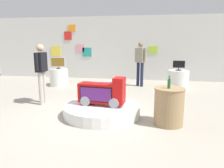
{
  "coord_description": "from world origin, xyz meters",
  "views": [
    {
      "loc": [
        1.34,
        -4.51,
        1.72
      ],
      "look_at": [
        0.41,
        0.82,
        0.66
      ],
      "focal_mm": 34.25,
      "sensor_mm": 36.0,
      "label": 1
    }
  ],
  "objects_px": {
    "main_display_pedestal": "(102,110)",
    "display_pedestal_left_rear": "(59,77)",
    "shopper_browsing_near_truck": "(41,69)",
    "shopper_browsing_rear": "(140,60)",
    "tv_on_left_rear": "(58,62)",
    "tv_on_center_rear": "(179,65)",
    "novelty_firetruck_tv": "(103,94)",
    "display_pedestal_center_rear": "(178,79)",
    "bottle_on_side_table": "(169,83)",
    "side_table_round": "(169,106)"
  },
  "relations": [
    {
      "from": "novelty_firetruck_tv",
      "to": "side_table_round",
      "type": "relative_size",
      "value": 1.4
    },
    {
      "from": "tv_on_left_rear",
      "to": "shopper_browsing_near_truck",
      "type": "relative_size",
      "value": 0.32
    },
    {
      "from": "tv_on_center_rear",
      "to": "shopper_browsing_rear",
      "type": "relative_size",
      "value": 0.25
    },
    {
      "from": "novelty_firetruck_tv",
      "to": "tv_on_center_rear",
      "type": "height_order",
      "value": "tv_on_center_rear"
    },
    {
      "from": "shopper_browsing_rear",
      "to": "main_display_pedestal",
      "type": "bearing_deg",
      "value": -101.32
    },
    {
      "from": "side_table_round",
      "to": "shopper_browsing_near_truck",
      "type": "xyz_separation_m",
      "value": [
        -3.37,
        1.0,
        0.58
      ]
    },
    {
      "from": "tv_on_center_rear",
      "to": "shopper_browsing_near_truck",
      "type": "relative_size",
      "value": 0.26
    },
    {
      "from": "tv_on_left_rear",
      "to": "side_table_round",
      "type": "relative_size",
      "value": 0.67
    },
    {
      "from": "display_pedestal_center_rear",
      "to": "side_table_round",
      "type": "xyz_separation_m",
      "value": [
        -0.65,
        -3.79,
        0.06
      ]
    },
    {
      "from": "shopper_browsing_near_truck",
      "to": "tv_on_left_rear",
      "type": "bearing_deg",
      "value": 104.02
    },
    {
      "from": "tv_on_center_rear",
      "to": "tv_on_left_rear",
      "type": "bearing_deg",
      "value": -176.66
    },
    {
      "from": "main_display_pedestal",
      "to": "display_pedestal_center_rear",
      "type": "relative_size",
      "value": 2.33
    },
    {
      "from": "shopper_browsing_rear",
      "to": "display_pedestal_left_rear",
      "type": "bearing_deg",
      "value": -171.95
    },
    {
      "from": "side_table_round",
      "to": "shopper_browsing_near_truck",
      "type": "bearing_deg",
      "value": 163.53
    },
    {
      "from": "display_pedestal_left_rear",
      "to": "tv_on_left_rear",
      "type": "distance_m",
      "value": 0.59
    },
    {
      "from": "side_table_round",
      "to": "display_pedestal_left_rear",
      "type": "bearing_deg",
      "value": 138.59
    },
    {
      "from": "bottle_on_side_table",
      "to": "shopper_browsing_rear",
      "type": "bearing_deg",
      "value": 100.76
    },
    {
      "from": "display_pedestal_left_rear",
      "to": "shopper_browsing_near_truck",
      "type": "bearing_deg",
      "value": -76.03
    },
    {
      "from": "novelty_firetruck_tv",
      "to": "tv_on_center_rear",
      "type": "bearing_deg",
      "value": 58.21
    },
    {
      "from": "shopper_browsing_near_truck",
      "to": "shopper_browsing_rear",
      "type": "xyz_separation_m",
      "value": [
        2.58,
        2.98,
        0.03
      ]
    },
    {
      "from": "display_pedestal_center_rear",
      "to": "shopper_browsing_near_truck",
      "type": "xyz_separation_m",
      "value": [
        -4.02,
        -2.8,
        0.64
      ]
    },
    {
      "from": "tv_on_left_rear",
      "to": "novelty_firetruck_tv",
      "type": "bearing_deg",
      "value": -51.92
    },
    {
      "from": "shopper_browsing_near_truck",
      "to": "shopper_browsing_rear",
      "type": "distance_m",
      "value": 3.94
    },
    {
      "from": "main_display_pedestal",
      "to": "display_pedestal_left_rear",
      "type": "bearing_deg",
      "value": 127.88
    },
    {
      "from": "tv_on_left_rear",
      "to": "shopper_browsing_rear",
      "type": "height_order",
      "value": "shopper_browsing_rear"
    },
    {
      "from": "main_display_pedestal",
      "to": "novelty_firetruck_tv",
      "type": "bearing_deg",
      "value": -23.08
    },
    {
      "from": "novelty_firetruck_tv",
      "to": "tv_on_left_rear",
      "type": "height_order",
      "value": "tv_on_left_rear"
    },
    {
      "from": "novelty_firetruck_tv",
      "to": "bottle_on_side_table",
      "type": "distance_m",
      "value": 1.56
    },
    {
      "from": "shopper_browsing_rear",
      "to": "bottle_on_side_table",
      "type": "bearing_deg",
      "value": -79.24
    },
    {
      "from": "tv_on_center_rear",
      "to": "display_pedestal_center_rear",
      "type": "bearing_deg",
      "value": 94.69
    },
    {
      "from": "tv_on_left_rear",
      "to": "tv_on_center_rear",
      "type": "height_order",
      "value": "tv_on_left_rear"
    },
    {
      "from": "main_display_pedestal",
      "to": "side_table_round",
      "type": "xyz_separation_m",
      "value": [
        1.52,
        -0.34,
        0.28
      ]
    },
    {
      "from": "tv_on_center_rear",
      "to": "side_table_round",
      "type": "height_order",
      "value": "tv_on_center_rear"
    },
    {
      "from": "bottle_on_side_table",
      "to": "shopper_browsing_near_truck",
      "type": "xyz_separation_m",
      "value": [
        -3.34,
        1.04,
        0.09
      ]
    },
    {
      "from": "novelty_firetruck_tv",
      "to": "shopper_browsing_near_truck",
      "type": "distance_m",
      "value": 2.04
    },
    {
      "from": "main_display_pedestal",
      "to": "shopper_browsing_rear",
      "type": "relative_size",
      "value": 1.05
    },
    {
      "from": "display_pedestal_center_rear",
      "to": "tv_on_center_rear",
      "type": "bearing_deg",
      "value": -85.31
    },
    {
      "from": "main_display_pedestal",
      "to": "shopper_browsing_near_truck",
      "type": "bearing_deg",
      "value": 160.4
    },
    {
      "from": "novelty_firetruck_tv",
      "to": "tv_on_center_rear",
      "type": "relative_size",
      "value": 2.56
    },
    {
      "from": "novelty_firetruck_tv",
      "to": "display_pedestal_center_rear",
      "type": "distance_m",
      "value": 4.08
    },
    {
      "from": "main_display_pedestal",
      "to": "display_pedestal_left_rear",
      "type": "relative_size",
      "value": 2.51
    },
    {
      "from": "tv_on_left_rear",
      "to": "shopper_browsing_near_truck",
      "type": "height_order",
      "value": "shopper_browsing_near_truck"
    },
    {
      "from": "display_pedestal_center_rear",
      "to": "bottle_on_side_table",
      "type": "height_order",
      "value": "bottle_on_side_table"
    },
    {
      "from": "main_display_pedestal",
      "to": "tv_on_left_rear",
      "type": "distance_m",
      "value": 4.11
    },
    {
      "from": "novelty_firetruck_tv",
      "to": "bottle_on_side_table",
      "type": "relative_size",
      "value": 4.28
    },
    {
      "from": "main_display_pedestal",
      "to": "bottle_on_side_table",
      "type": "distance_m",
      "value": 1.72
    },
    {
      "from": "tv_on_center_rear",
      "to": "shopper_browsing_near_truck",
      "type": "height_order",
      "value": "shopper_browsing_near_truck"
    },
    {
      "from": "tv_on_left_rear",
      "to": "bottle_on_side_table",
      "type": "xyz_separation_m",
      "value": [
        3.97,
        -3.56,
        -0.04
      ]
    },
    {
      "from": "tv_on_left_rear",
      "to": "tv_on_center_rear",
      "type": "relative_size",
      "value": 1.22
    },
    {
      "from": "novelty_firetruck_tv",
      "to": "side_table_round",
      "type": "height_order",
      "value": "novelty_firetruck_tv"
    }
  ]
}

